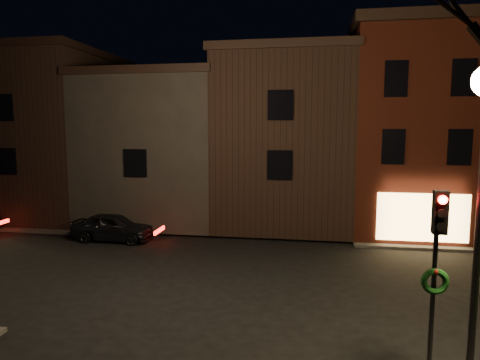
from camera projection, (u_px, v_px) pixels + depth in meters
The scene contains 8 objects.
ground at pixel (226, 278), 15.56m from camera, with size 120.00×120.00×0.00m, color black.
sidewalk_far_left at pixel (53, 189), 38.44m from camera, with size 30.00×30.00×0.12m, color #2D2B28.
corner_building at pixel (407, 129), 22.87m from camera, with size 6.50×8.50×10.50m.
row_building_a at pixel (287, 139), 25.02m from camera, with size 7.30×10.30×9.40m.
row_building_b at pixel (168, 147), 26.28m from camera, with size 7.80×10.30×8.40m.
row_building_c at pixel (60, 134), 27.39m from camera, with size 7.30×10.30×9.90m.
traffic_signal at pixel (437, 255), 8.91m from camera, with size 0.58×0.38×4.05m.
parked_car_a at pixel (113, 227), 20.77m from camera, with size 1.60×3.97×1.35m, color black.
Camera 1 is at (2.99, -14.73, 5.41)m, focal length 32.00 mm.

